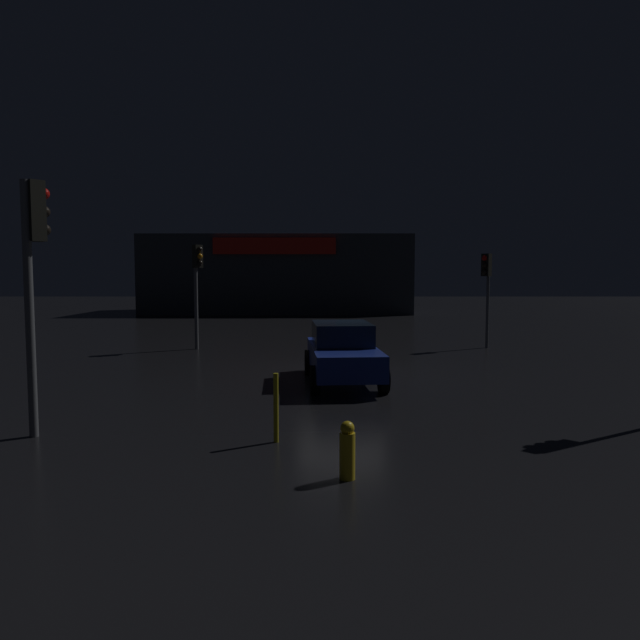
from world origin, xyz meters
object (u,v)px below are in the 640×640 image
traffic_signal_cross_left (200,275)px  traffic_signal_main (489,277)px  store_building (281,275)px  fire_hydrant (350,451)px  car_near (345,352)px  traffic_signal_opposite (36,259)px

traffic_signal_cross_left → traffic_signal_main: bearing=2.0°
store_building → fire_hydrant: 37.30m
car_near → fire_hydrant: (-0.22, -7.36, -0.41)m
traffic_signal_main → traffic_signal_cross_left: (-11.10, -0.39, 0.09)m
traffic_signal_opposite → fire_hydrant: (5.36, -2.21, -2.71)m
store_building → car_near: (3.77, -29.68, -2.06)m
car_near → store_building: bearing=97.2°
store_building → car_near: 29.99m
store_building → traffic_signal_opposite: store_building is taller
traffic_signal_cross_left → fire_hydrant: size_ratio=4.84×
traffic_signal_main → traffic_signal_opposite: size_ratio=0.82×
traffic_signal_main → traffic_signal_cross_left: bearing=-178.0°
traffic_signal_opposite → traffic_signal_cross_left: traffic_signal_opposite is taller
traffic_signal_main → traffic_signal_opposite: bearing=-132.7°
store_building → traffic_signal_opposite: size_ratio=4.38×
store_building → fire_hydrant: store_building is taller
traffic_signal_opposite → car_near: (5.57, 5.16, -2.31)m
traffic_signal_main → fire_hydrant: traffic_signal_main is taller
traffic_signal_opposite → car_near: size_ratio=1.01×
traffic_signal_cross_left → car_near: size_ratio=0.90×
traffic_signal_opposite → car_near: bearing=42.8°
traffic_signal_main → fire_hydrant: 15.94m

